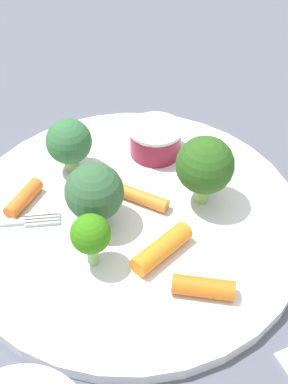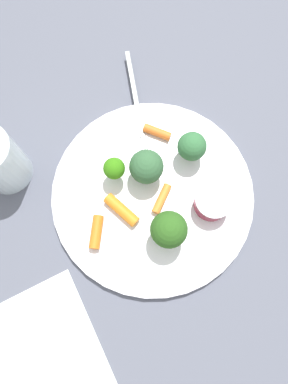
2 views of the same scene
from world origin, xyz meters
TOP-DOWN VIEW (x-y plane):
  - ground_plane at (0.00, 0.00)m, footprint 2.40×2.40m
  - plate at (0.00, 0.00)m, footprint 0.28×0.28m
  - sauce_cup at (0.04, 0.07)m, footprint 0.05×0.05m
  - broccoli_floret_0 at (-0.04, -0.04)m, footprint 0.03×0.03m
  - broccoli_floret_1 at (-0.03, 0.00)m, footprint 0.05×0.05m
  - broccoli_floret_2 at (0.06, -0.00)m, footprint 0.05×0.05m
  - broccoli_floret_3 at (-0.04, 0.07)m, footprint 0.04×0.04m
  - carrot_stick_0 at (0.01, -0.05)m, footprint 0.05×0.04m
  - carrot_stick_1 at (0.03, -0.09)m, footprint 0.05×0.03m
  - carrot_stick_2 at (-0.08, 0.03)m, footprint 0.04×0.04m
  - carrot_stick_3 at (0.01, 0.01)m, footprint 0.04×0.04m
  - fork at (-0.14, 0.02)m, footprint 0.17×0.04m
  - napkin at (0.16, -0.20)m, footprint 0.20×0.18m

SIDE VIEW (x-z plane):
  - ground_plane at x=0.00m, z-range 0.00..0.00m
  - napkin at x=0.16m, z-range 0.00..0.00m
  - plate at x=0.00m, z-range 0.00..0.01m
  - fork at x=-0.14m, z-range 0.01..0.01m
  - carrot_stick_3 at x=0.01m, z-range 0.01..0.02m
  - carrot_stick_2 at x=-0.08m, z-range 0.01..0.02m
  - carrot_stick_1 at x=0.03m, z-range 0.01..0.03m
  - carrot_stick_0 at x=0.01m, z-range 0.01..0.03m
  - sauce_cup at x=0.04m, z-range 0.01..0.04m
  - broccoli_floret_3 at x=-0.04m, z-range 0.02..0.07m
  - broccoli_floret_0 at x=-0.04m, z-range 0.02..0.07m
  - broccoli_floret_1 at x=-0.03m, z-range 0.02..0.07m
  - broccoli_floret_2 at x=0.06m, z-range 0.02..0.08m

